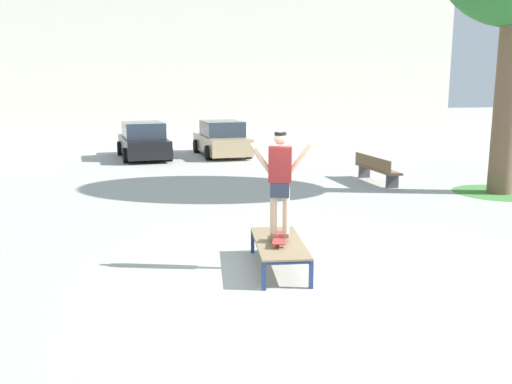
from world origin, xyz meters
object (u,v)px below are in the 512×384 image
Objects in this scene: skater at (280,177)px; car_tan at (222,140)px; skateboard at (280,238)px; skate_box at (279,244)px; car_black at (143,142)px; park_bench at (376,168)px.

skater is 15.05m from car_tan.
car_tan is (1.93, 14.91, 0.15)m from skateboard.
skateboard is 0.99m from skater.
car_black is (-1.38, 14.84, 0.28)m from skate_box.
park_bench is (5.27, 7.06, -1.08)m from skater.
skate_box is 0.13m from skateboard.
skater is at bearing 70.30° from skateboard.
car_black is 1.79× the size of park_bench.
skateboard is 15.03m from car_tan.
skate_box is 0.83× the size of park_bench.
skater is (0.00, 0.00, 0.99)m from skateboard.
skate_box is at bearing 81.04° from skateboard.
park_bench is at bearing 53.10° from skate_box.
car_black is 10.27m from park_bench.
skate_box is at bearing 81.41° from skater.
car_black is at bearing 95.33° from skate_box.
skater is at bearing -97.36° from car_tan.
park_bench reaches higher than skate_box.
skateboard is 14.95m from car_black.
skater reaches higher than car_tan.
skater is 0.40× the size of car_tan.
skate_box is 14.98m from car_tan.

